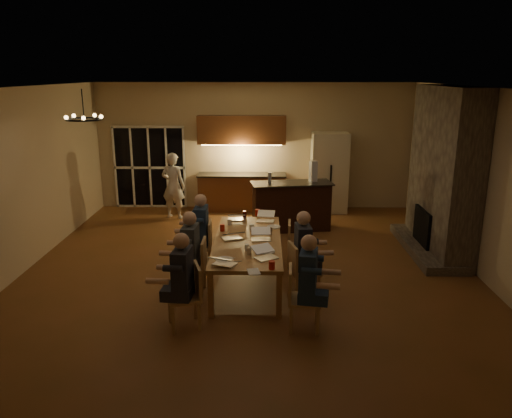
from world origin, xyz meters
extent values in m
plane|color=brown|center=(0.00, 0.00, 0.00)|extent=(9.00, 9.00, 0.00)
cube|color=tan|center=(0.00, 4.52, 1.60)|extent=(8.00, 0.04, 3.20)
cube|color=tan|center=(-4.02, 0.00, 1.60)|extent=(0.04, 9.00, 3.20)
cube|color=tan|center=(4.02, 0.00, 1.60)|extent=(0.04, 9.00, 3.20)
cube|color=white|center=(0.00, 0.00, 3.22)|extent=(8.00, 9.00, 0.04)
cube|color=black|center=(-2.70, 4.47, 1.05)|extent=(1.86, 0.08, 2.10)
cube|color=#655C4F|center=(3.70, 1.20, 1.60)|extent=(0.58, 2.50, 3.20)
cube|color=beige|center=(1.90, 4.15, 1.00)|extent=(0.90, 0.68, 2.00)
cube|color=#A37D41|center=(0.00, -0.37, 0.38)|extent=(1.10, 2.71, 0.75)
cube|color=black|center=(0.88, 2.57, 0.54)|extent=(1.87, 0.96, 1.08)
imported|color=silver|center=(-1.92, 3.45, 0.80)|extent=(0.67, 0.53, 1.61)
torus|color=black|center=(-2.46, -0.63, 2.75)|extent=(0.55, 0.55, 0.03)
cylinder|color=silver|center=(0.01, -0.88, 0.80)|extent=(0.08, 0.08, 0.10)
cylinder|color=silver|center=(0.05, 0.17, 0.80)|extent=(0.08, 0.08, 0.10)
cylinder|color=silver|center=(-0.36, 0.46, 0.80)|extent=(0.08, 0.08, 0.10)
cylinder|color=red|center=(0.38, -1.64, 0.81)|extent=(0.09, 0.09, 0.12)
cylinder|color=red|center=(-0.46, 0.09, 0.81)|extent=(0.08, 0.08, 0.12)
cylinder|color=red|center=(0.14, 1.09, 0.81)|extent=(0.09, 0.09, 0.12)
cylinder|color=#B2B2B7|center=(0.05, -1.07, 0.81)|extent=(0.07, 0.07, 0.12)
cylinder|color=#3F0F0C|center=(-0.10, 0.97, 0.81)|extent=(0.07, 0.07, 0.12)
cylinder|color=#B2B2B7|center=(0.38, -0.09, 0.81)|extent=(0.06, 0.06, 0.12)
cylinder|color=silver|center=(0.32, -0.95, 0.76)|extent=(0.25, 0.25, 0.02)
cylinder|color=silver|center=(-0.32, -1.31, 0.76)|extent=(0.27, 0.27, 0.02)
cylinder|color=silver|center=(0.44, 0.33, 0.76)|extent=(0.24, 0.24, 0.02)
cube|color=white|center=(0.13, -1.76, 0.76)|extent=(0.20, 0.26, 0.01)
cylinder|color=#99999E|center=(0.39, 2.51, 1.20)|extent=(0.08, 0.08, 0.24)
cube|color=silver|center=(1.36, 2.70, 1.31)|extent=(0.19, 0.19, 0.46)
camera|label=1|loc=(0.27, -8.22, 3.44)|focal=35.00mm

